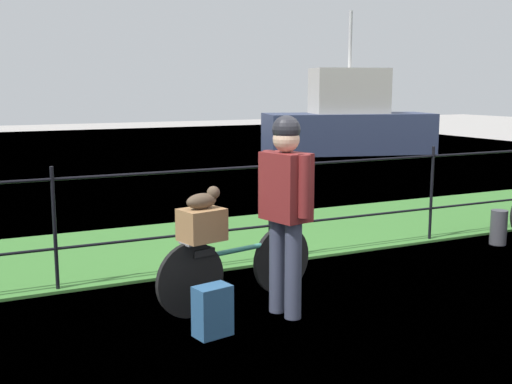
% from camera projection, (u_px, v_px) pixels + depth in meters
% --- Properties ---
extents(ground_plane, '(60.00, 60.00, 0.00)m').
position_uv_depth(ground_plane, '(378.00, 321.00, 5.17)').
color(ground_plane, '#9E9993').
extents(grass_strip, '(27.00, 2.40, 0.03)m').
position_uv_depth(grass_strip, '(229.00, 239.00, 7.88)').
color(grass_strip, '#38702D').
rests_on(grass_strip, ground).
extents(harbor_water, '(30.00, 30.00, 0.00)m').
position_uv_depth(harbor_water, '(104.00, 173.00, 14.15)').
color(harbor_water, slate).
rests_on(harbor_water, ground).
extents(iron_fence, '(18.04, 0.04, 1.19)m').
position_uv_depth(iron_fence, '(270.00, 201.00, 6.78)').
color(iron_fence, black).
rests_on(iron_fence, ground).
extents(bicycle_main, '(1.62, 0.40, 0.64)m').
position_uv_depth(bicycle_main, '(237.00, 267.00, 5.51)').
color(bicycle_main, black).
rests_on(bicycle_main, ground).
extents(wooden_crate, '(0.40, 0.34, 0.27)m').
position_uv_depth(wooden_crate, '(202.00, 225.00, 5.22)').
color(wooden_crate, olive).
rests_on(wooden_crate, bicycle_main).
extents(terrier_dog, '(0.32, 0.20, 0.18)m').
position_uv_depth(terrier_dog, '(204.00, 199.00, 5.20)').
color(terrier_dog, '#4C3D2D').
rests_on(terrier_dog, wooden_crate).
extents(cyclist_person, '(0.34, 0.53, 1.68)m').
position_uv_depth(cyclist_person, '(286.00, 198.00, 5.16)').
color(cyclist_person, '#383D51').
rests_on(cyclist_person, ground).
extents(backpack_on_paving, '(0.31, 0.23, 0.40)m').
position_uv_depth(backpack_on_paving, '(213.00, 311.00, 4.84)').
color(backpack_on_paving, '#28517A').
rests_on(backpack_on_paving, ground).
extents(mooring_bollard, '(0.20, 0.20, 0.43)m').
position_uv_depth(mooring_bollard, '(499.00, 227.00, 7.66)').
color(mooring_bollard, '#38383D').
rests_on(mooring_bollard, ground).
extents(moored_boat_mid, '(5.11, 2.95, 4.04)m').
position_uv_depth(moored_boat_mid, '(348.00, 123.00, 18.20)').
color(moored_boat_mid, '#2D3856').
rests_on(moored_boat_mid, ground).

